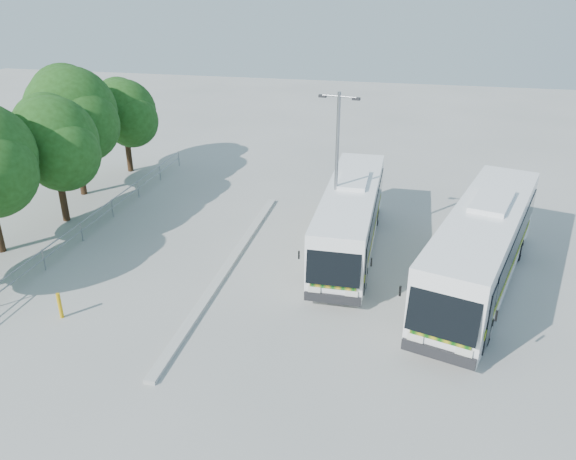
% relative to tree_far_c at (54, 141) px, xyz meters
% --- Properties ---
extents(ground, '(100.00, 100.00, 0.00)m').
position_rel_tree_far_c_xyz_m(ground, '(12.12, -5.10, -4.26)').
color(ground, '#ABABA6').
rests_on(ground, ground).
extents(kerb_divider, '(0.40, 16.00, 0.15)m').
position_rel_tree_far_c_xyz_m(kerb_divider, '(9.82, -3.10, -4.18)').
color(kerb_divider, '#B2B2AD').
rests_on(kerb_divider, ground).
extents(railing, '(0.06, 22.00, 1.00)m').
position_rel_tree_far_c_xyz_m(railing, '(2.12, -1.10, -3.52)').
color(railing, gray).
rests_on(railing, ground).
extents(tree_far_c, '(4.97, 4.69, 6.49)m').
position_rel_tree_far_c_xyz_m(tree_far_c, '(0.00, 0.00, 0.00)').
color(tree_far_c, '#382314').
rests_on(tree_far_c, ground).
extents(tree_far_d, '(5.62, 5.30, 7.33)m').
position_rel_tree_far_c_xyz_m(tree_far_d, '(-1.19, 3.70, 0.56)').
color(tree_far_d, '#382314').
rests_on(tree_far_d, ground).
extents(tree_far_e, '(4.54, 4.28, 5.92)m').
position_rel_tree_far_c_xyz_m(tree_far_e, '(-0.51, 8.20, -0.37)').
color(tree_far_e, '#382314').
rests_on(tree_far_e, ground).
extents(coach_main, '(2.33, 10.94, 3.03)m').
position_rel_tree_far_c_xyz_m(coach_main, '(14.79, -0.15, -2.60)').
color(coach_main, white).
rests_on(coach_main, ground).
extents(coach_adjacent, '(5.70, 12.33, 3.37)m').
position_rel_tree_far_c_xyz_m(coach_adjacent, '(20.33, -2.51, -2.41)').
color(coach_adjacent, white).
rests_on(coach_adjacent, ground).
extents(lamppost, '(1.79, 0.49, 7.34)m').
position_rel_tree_far_c_xyz_m(lamppost, '(14.12, -0.46, -0.21)').
color(lamppost, gray).
rests_on(lamppost, ground).
extents(bollard, '(0.16, 0.16, 1.04)m').
position_rel_tree_far_c_xyz_m(bollard, '(4.95, -8.27, -3.74)').
color(bollard, '#D0990C').
rests_on(bollard, ground).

